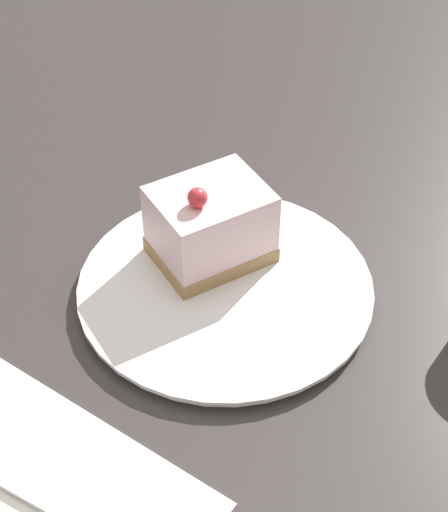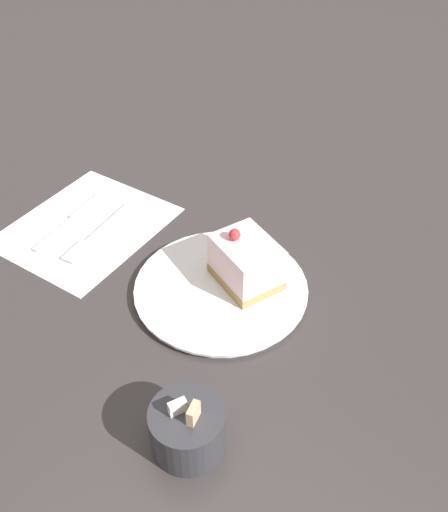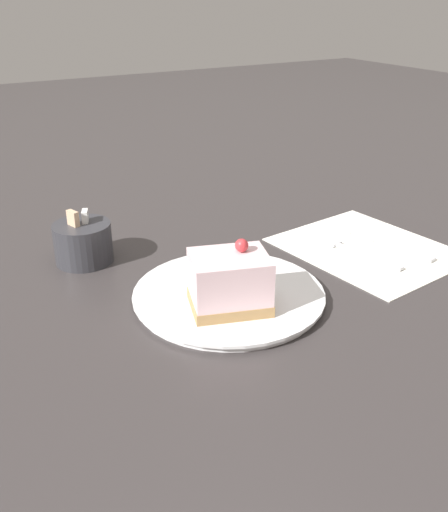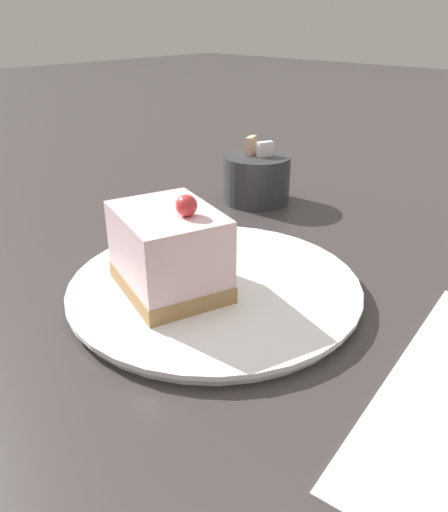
% 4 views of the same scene
% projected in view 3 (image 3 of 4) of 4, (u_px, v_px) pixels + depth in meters
% --- Properties ---
extents(ground_plane, '(4.00, 4.00, 0.00)m').
position_uv_depth(ground_plane, '(217.00, 290.00, 0.77)').
color(ground_plane, '#383333').
extents(plate, '(0.25, 0.25, 0.01)m').
position_uv_depth(plate, '(230.00, 295.00, 0.74)').
color(plate, white).
rests_on(plate, ground_plane).
extents(cake_slice, '(0.11, 0.10, 0.09)m').
position_uv_depth(cake_slice, '(230.00, 282.00, 0.69)').
color(cake_slice, '#AD8451').
rests_on(cake_slice, plate).
extents(napkin, '(0.24, 0.28, 0.00)m').
position_uv_depth(napkin, '(368.00, 248.00, 0.89)').
color(napkin, white).
rests_on(napkin, ground_plane).
extents(fork, '(0.05, 0.16, 0.00)m').
position_uv_depth(fork, '(347.00, 248.00, 0.88)').
color(fork, silver).
rests_on(fork, napkin).
extents(knife, '(0.05, 0.18, 0.00)m').
position_uv_depth(knife, '(390.00, 245.00, 0.89)').
color(knife, silver).
rests_on(knife, napkin).
extents(sugar_bowl, '(0.08, 0.08, 0.08)m').
position_uv_depth(sugar_bowl, '(83.00, 242.00, 0.84)').
color(sugar_bowl, '#333338').
rests_on(sugar_bowl, ground_plane).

